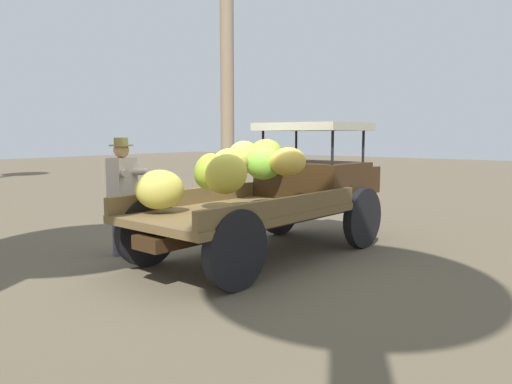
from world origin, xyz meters
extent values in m
plane|color=brown|center=(0.00, 0.00, 0.00)|extent=(60.00, 60.00, 0.00)
cube|color=#362211|center=(0.09, -0.28, 0.51)|extent=(4.02, 0.71, 0.16)
cylinder|color=black|center=(1.59, 0.42, 0.46)|extent=(0.92, 0.20, 0.91)
cylinder|color=black|center=(1.48, -1.18, 0.46)|extent=(0.92, 0.20, 0.91)
cylinder|color=black|center=(-1.21, 0.61, 0.46)|extent=(0.92, 0.20, 0.91)
cylinder|color=black|center=(-1.31, -0.99, 0.46)|extent=(0.92, 0.20, 0.91)
cube|color=brown|center=(-0.36, -0.25, 0.69)|extent=(3.11, 1.92, 0.10)
cube|color=brown|center=(-0.31, 0.55, 0.85)|extent=(3.00, 0.28, 0.22)
cube|color=brown|center=(-0.41, -1.05, 0.85)|extent=(3.00, 0.28, 0.22)
cube|color=#362211|center=(1.34, -0.36, 1.01)|extent=(1.20, 1.59, 0.55)
cube|color=#362211|center=(2.23, -0.42, 0.96)|extent=(0.77, 1.11, 0.44)
cylinder|color=black|center=(1.82, 0.25, 1.56)|extent=(0.04, 0.04, 0.55)
cylinder|color=black|center=(1.73, -1.04, 1.56)|extent=(0.04, 0.04, 0.55)
cylinder|color=black|center=(0.94, 0.31, 1.56)|extent=(0.04, 0.04, 0.55)
cylinder|color=black|center=(0.85, -0.98, 1.56)|extent=(0.04, 0.04, 0.55)
cube|color=#A8A48F|center=(1.34, -0.36, 1.84)|extent=(1.32, 1.60, 0.12)
ellipsoid|color=gold|center=(0.32, 0.19, 1.38)|extent=(0.66, 0.65, 0.55)
ellipsoid|color=gold|center=(-1.07, -0.65, 1.26)|extent=(0.65, 0.66, 0.59)
ellipsoid|color=#7FC139|center=(0.05, -0.36, 1.33)|extent=(0.62, 0.62, 0.46)
ellipsoid|color=#94B42E|center=(-0.64, 0.01, 1.24)|extent=(0.71, 0.71, 0.57)
ellipsoid|color=gold|center=(-0.48, -0.22, 1.36)|extent=(0.63, 0.59, 0.46)
ellipsoid|color=gold|center=(-1.28, 0.27, 1.04)|extent=(0.79, 0.77, 0.57)
ellipsoid|color=#8EB035|center=(0.54, -0.05, 1.42)|extent=(0.69, 0.68, 0.51)
ellipsoid|color=gold|center=(0.15, -0.70, 1.35)|extent=(0.56, 0.48, 0.41)
cylinder|color=#564E66|center=(-0.84, 1.42, 0.41)|extent=(0.15, 0.15, 0.81)
cylinder|color=#564E66|center=(-1.10, 1.37, 0.41)|extent=(0.15, 0.15, 0.81)
cube|color=#BFAF9E|center=(-0.97, 1.40, 1.10)|extent=(0.44, 0.32, 0.58)
cylinder|color=#BFAF9E|center=(-0.85, 1.32, 1.19)|extent=(0.37, 0.33, 0.10)
cylinder|color=#BFAF9E|center=(-1.05, 1.28, 1.19)|extent=(0.27, 0.40, 0.10)
sphere|color=tan|center=(-0.97, 1.40, 1.50)|extent=(0.22, 0.22, 0.22)
cylinder|color=olive|center=(-0.97, 1.40, 1.56)|extent=(0.34, 0.34, 0.02)
cylinder|color=olive|center=(-0.97, 1.40, 1.62)|extent=(0.20, 0.20, 0.10)
cylinder|color=#8A745A|center=(9.10, 8.03, 4.16)|extent=(0.52, 0.52, 8.33)
camera|label=1|loc=(-5.45, -4.42, 1.73)|focal=35.03mm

